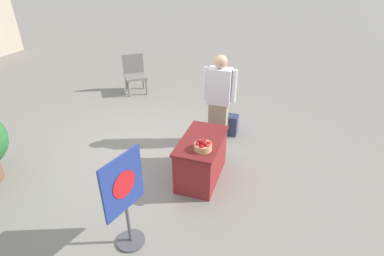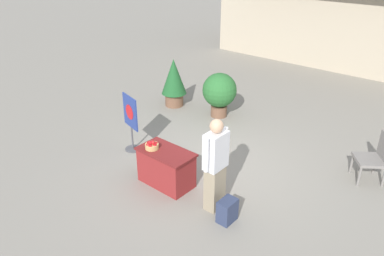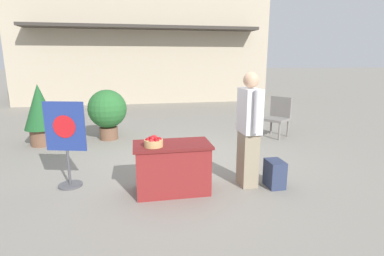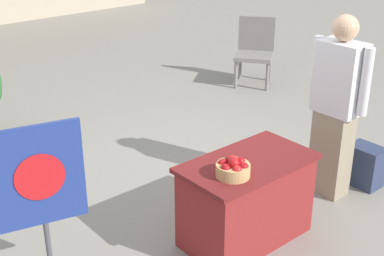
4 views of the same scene
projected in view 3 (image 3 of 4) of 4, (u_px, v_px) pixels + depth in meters
The scene contains 10 objects.
ground_plane at pixel (182, 164), 5.62m from camera, with size 120.00×120.00×0.00m, color gray.
storefront_building at pixel (144, 46), 14.82m from camera, with size 11.17×5.27×5.17m.
display_table at pixel (172, 167), 4.41m from camera, with size 1.12×0.62×0.74m.
apple_basket at pixel (153, 142), 4.17m from camera, with size 0.26×0.26×0.16m.
person_visitor at pixel (249, 129), 4.52m from camera, with size 0.27×0.61×1.75m.
backpack at pixel (275, 174), 4.61m from camera, with size 0.24×0.34×0.42m.
poster_board at pixel (66, 141), 4.50m from camera, with size 0.60×0.36×1.33m.
patio_chair at pixel (278, 115), 7.60m from camera, with size 0.77×0.77×1.00m.
potted_plant_far_right at pixel (107, 110), 7.26m from camera, with size 0.93×0.93×1.22m.
potted_plant_far_left at pixel (40, 112), 6.75m from camera, with size 0.72×0.72×1.40m.
Camera 3 is at (-0.80, -5.27, 1.93)m, focal length 28.00 mm.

